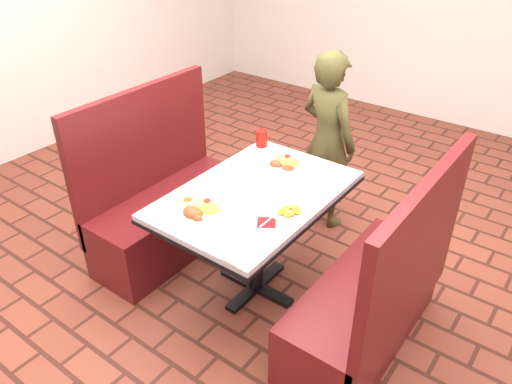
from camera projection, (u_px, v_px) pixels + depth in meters
dining_table at (256, 206)px, 2.98m from camera, size 0.81×1.21×0.75m
booth_bench_left at (166, 207)px, 3.55m from camera, size 0.47×1.20×1.17m
booth_bench_right at (372, 303)px, 2.74m from camera, size 0.47×1.20×1.17m
diner_person at (328, 141)px, 3.69m from camera, size 0.56×0.43×1.35m
near_dinner_plate at (200, 208)px, 2.72m from camera, size 0.28×0.28×0.09m
far_dinner_plate at (285, 162)px, 3.19m from camera, size 0.27×0.27×0.07m
plantain_plate at (289, 212)px, 2.72m from camera, size 0.20×0.20×0.03m
maroon_napkin at (267, 223)px, 2.66m from camera, size 0.14×0.14×0.00m
spoon_utensil at (267, 221)px, 2.66m from camera, size 0.01×0.14×0.00m
red_tumbler at (262, 138)px, 3.42m from camera, size 0.08×0.08×0.12m
paper_napkin at (235, 252)px, 2.43m from camera, size 0.21×0.17×0.01m
knife_utensil at (204, 220)px, 2.66m from camera, size 0.03×0.16×0.00m
fork_utensil at (201, 211)px, 2.74m from camera, size 0.06×0.12×0.00m
lettuce_shreds at (267, 190)px, 2.95m from camera, size 0.28×0.32×0.00m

